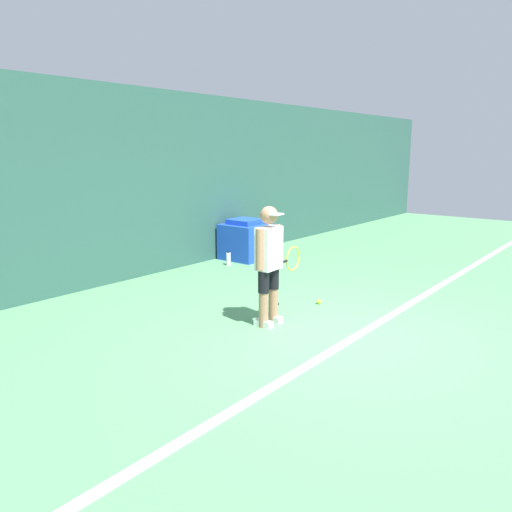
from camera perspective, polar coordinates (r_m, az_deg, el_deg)
ground_plane at (r=6.06m, az=9.78°, el=-8.92°), size 24.00×24.00×0.00m
back_wall at (r=8.50m, az=-15.34°, el=7.79°), size 24.00×0.10×3.18m
court_baseline at (r=6.00m, az=11.08°, el=-9.16°), size 21.60×0.10×0.01m
tennis_player at (r=6.13m, az=1.55°, el=-0.53°), size 0.98×0.29×1.49m
tennis_ball at (r=7.19m, az=7.20°, el=-5.20°), size 0.07×0.07×0.07m
covered_chair at (r=10.04m, az=-1.21°, el=1.82°), size 0.81×0.83×0.81m
water_bottle at (r=9.52m, az=-3.17°, el=-0.32°), size 0.08×0.08×0.27m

